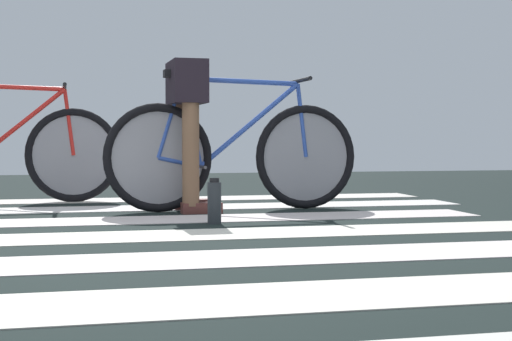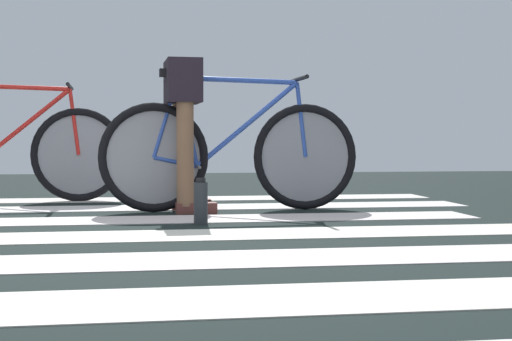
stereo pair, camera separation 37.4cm
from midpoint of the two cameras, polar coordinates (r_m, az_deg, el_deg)
The scene contains 6 objects.
ground at distance 3.58m, azimuth -12.87°, elevation -5.48°, with size 18.00×14.00×0.02m.
crosswalk_markings at distance 3.35m, azimuth -13.61°, elevation -5.81°, with size 5.49×5.75×0.00m.
bicycle_1_of_2 at distance 4.99m, azimuth 0.17°, elevation 1.35°, with size 1.74×0.52×0.93m.
cyclist_1_of_2 at distance 4.94m, azimuth -3.37°, elevation 4.32°, with size 0.33×0.42×0.99m.
bicycle_2_of_2 at distance 5.89m, azimuth -16.56°, elevation 1.41°, with size 1.74×0.52×0.93m.
water_bottle at distance 4.21m, azimuth -1.70°, elevation -2.41°, with size 0.08×0.08×0.26m.
Camera 2 is at (0.45, -3.54, 0.50)m, focal length 52.46 mm.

